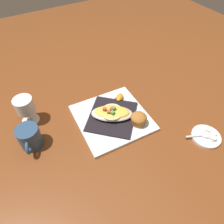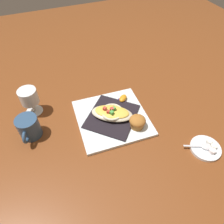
% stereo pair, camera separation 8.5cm
% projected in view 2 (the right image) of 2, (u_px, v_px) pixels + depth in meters
% --- Properties ---
extents(ground_plane, '(2.60, 2.60, 0.00)m').
position_uv_depth(ground_plane, '(112.00, 119.00, 0.89)').
color(ground_plane, brown).
extents(square_plate, '(0.31, 0.31, 0.01)m').
position_uv_depth(square_plate, '(112.00, 118.00, 0.88)').
color(square_plate, white).
rests_on(square_plate, ground_plane).
extents(folded_napkin, '(0.28, 0.28, 0.01)m').
position_uv_depth(folded_napkin, '(112.00, 116.00, 0.87)').
color(folded_napkin, black).
rests_on(folded_napkin, square_plate).
extents(gratin_dish, '(0.17, 0.19, 0.05)m').
position_uv_depth(gratin_dish, '(112.00, 113.00, 0.86)').
color(gratin_dish, beige).
rests_on(gratin_dish, folded_napkin).
extents(muffin, '(0.07, 0.07, 0.05)m').
position_uv_depth(muffin, '(137.00, 122.00, 0.82)').
color(muffin, '#A36A30').
rests_on(muffin, square_plate).
extents(orange_garnish, '(0.06, 0.06, 0.02)m').
position_uv_depth(orange_garnish, '(123.00, 99.00, 0.94)').
color(orange_garnish, '#50286D').
rests_on(orange_garnish, square_plate).
extents(coffee_mug, '(0.11, 0.08, 0.09)m').
position_uv_depth(coffee_mug, '(29.00, 128.00, 0.80)').
color(coffee_mug, '#304D6F').
rests_on(coffee_mug, ground_plane).
extents(stemmed_glass, '(0.08, 0.08, 0.12)m').
position_uv_depth(stemmed_glass, '(29.00, 98.00, 0.85)').
color(stemmed_glass, white).
rests_on(stemmed_glass, ground_plane).
extents(creamer_saucer, '(0.11, 0.11, 0.01)m').
position_uv_depth(creamer_saucer, '(205.00, 148.00, 0.78)').
color(creamer_saucer, white).
rests_on(creamer_saucer, ground_plane).
extents(spoon, '(0.06, 0.10, 0.01)m').
position_uv_depth(spoon, '(205.00, 147.00, 0.77)').
color(spoon, silver).
rests_on(spoon, creamer_saucer).
extents(creamer_cup_0, '(0.02, 0.02, 0.02)m').
position_uv_depth(creamer_cup_0, '(212.00, 151.00, 0.75)').
color(creamer_cup_0, white).
rests_on(creamer_cup_0, creamer_saucer).
extents(creamer_cup_1, '(0.02, 0.02, 0.02)m').
position_uv_depth(creamer_cup_1, '(214.00, 146.00, 0.77)').
color(creamer_cup_1, white).
rests_on(creamer_cup_1, creamer_saucer).
extents(creamer_cup_2, '(0.02, 0.02, 0.02)m').
position_uv_depth(creamer_cup_2, '(209.00, 142.00, 0.78)').
color(creamer_cup_2, white).
rests_on(creamer_cup_2, creamer_saucer).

